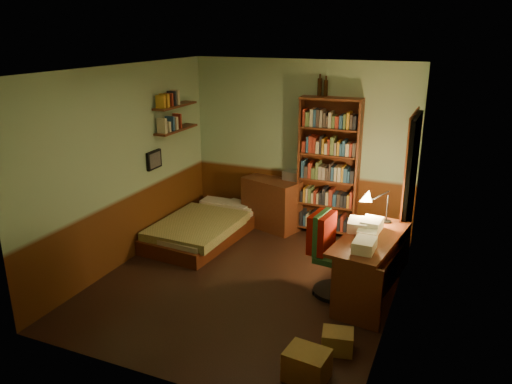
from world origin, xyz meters
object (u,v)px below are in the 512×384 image
at_px(cardboard_box_b, 337,341).
at_px(bookshelf, 328,168).
at_px(bed, 203,220).
at_px(desk_lamp, 388,198).
at_px(cardboard_box_a, 307,365).
at_px(dresser, 271,204).
at_px(office_chair, 337,254).
at_px(desk, 369,266).
at_px(mini_stereo, 292,175).

bearing_deg(cardboard_box_b, bookshelf, 107.86).
xyz_separation_m(bed, desk_lamp, (2.69, -0.21, 0.79)).
distance_m(cardboard_box_a, cardboard_box_b, 0.54).
relative_size(dresser, office_chair, 0.85).
relative_size(bed, dresser, 2.11).
xyz_separation_m(desk, office_chair, (-0.36, -0.12, 0.15)).
relative_size(cardboard_box_a, cardboard_box_b, 1.27).
relative_size(mini_stereo, desk_lamp, 0.41).
xyz_separation_m(bed, office_chair, (2.25, -0.86, 0.25)).
relative_size(mini_stereo, desk, 0.18).
xyz_separation_m(bookshelf, desk, (0.96, -1.62, -0.67)).
height_order(bed, desk_lamp, desk_lamp).
distance_m(bed, desk_lamp, 2.81).
bearing_deg(mini_stereo, cardboard_box_b, -54.81).
distance_m(dresser, cardboard_box_b, 3.27).
bearing_deg(desk_lamp, bookshelf, 147.33).
bearing_deg(dresser, bed, -116.28).
relative_size(bookshelf, desk, 1.49).
bearing_deg(mini_stereo, bed, -131.65).
height_order(dresser, cardboard_box_a, dresser).
height_order(office_chair, cardboard_box_a, office_chair).
relative_size(bed, cardboard_box_b, 6.27).
relative_size(bookshelf, cardboard_box_b, 6.96).
distance_m(bed, mini_stereo, 1.53).
height_order(dresser, cardboard_box_b, dresser).
distance_m(desk_lamp, office_chair, 0.95).
distance_m(mini_stereo, desk, 2.31).
xyz_separation_m(desk_lamp, office_chair, (-0.44, -0.65, -0.54)).
xyz_separation_m(bookshelf, cardboard_box_a, (0.75, -3.33, -0.90)).
distance_m(mini_stereo, desk_lamp, 1.98).
height_order(desk_lamp, office_chair, desk_lamp).
xyz_separation_m(dresser, desk, (1.82, -1.53, -0.02)).
height_order(bookshelf, cardboard_box_a, bookshelf).
relative_size(mini_stereo, bookshelf, 0.12).
height_order(mini_stereo, desk_lamp, desk_lamp).
bearing_deg(desk_lamp, dresser, 165.83).
relative_size(bed, bookshelf, 0.90).
height_order(desk, office_chair, office_chair).
bearing_deg(cardboard_box_b, desk_lamp, 85.45).
distance_m(dresser, desk_lamp, 2.26).
xyz_separation_m(bed, dresser, (0.78, 0.79, 0.12)).
distance_m(bookshelf, office_chair, 1.91).
height_order(bookshelf, desk_lamp, bookshelf).
xyz_separation_m(bed, cardboard_box_a, (2.40, -2.45, -0.14)).
xyz_separation_m(dresser, desk_lamp, (1.91, -1.01, 0.67)).
bearing_deg(dresser, cardboard_box_a, -45.20).
height_order(desk, desk_lamp, desk_lamp).
distance_m(mini_stereo, cardboard_box_b, 3.30).
bearing_deg(bed, bookshelf, 32.45).
distance_m(bed, cardboard_box_b, 3.21).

